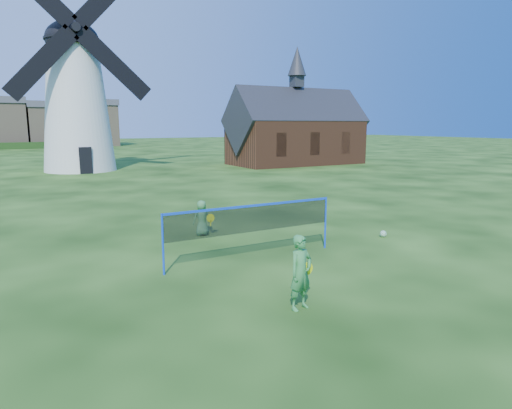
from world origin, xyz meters
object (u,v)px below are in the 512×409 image
object	(u,v)px
chapel	(296,132)
player_girl	(301,273)
play_ball	(383,234)
windmill	(76,97)
player_boy	(202,218)
badminton_net	(252,220)

from	to	relation	value
chapel	player_girl	xyz separation A→B (m)	(-18.83, -27.76, -2.22)
player_girl	play_ball	xyz separation A→B (m)	(5.74, 3.45, -0.65)
windmill	play_ball	world-z (taller)	windmill
chapel	play_ball	xyz separation A→B (m)	(-13.09, -24.31, -2.87)
chapel	player_girl	size ratio (longest dim) A/B	8.19
player_girl	player_boy	bearing A→B (deg)	72.68
badminton_net	play_ball	distance (m)	5.11
badminton_net	chapel	bearing A→B (deg)	53.45
badminton_net	player_boy	size ratio (longest dim) A/B	4.25
badminton_net	player_girl	size ratio (longest dim) A/B	3.30
badminton_net	player_boy	xyz separation A→B (m)	(-0.13, 3.26, -0.55)
chapel	badminton_net	xyz separation A→B (m)	(-18.09, -24.41, -1.84)
badminton_net	player_boy	bearing A→B (deg)	92.22
chapel	player_boy	world-z (taller)	chapel
chapel	player_girl	distance (m)	33.62
chapel	player_boy	size ratio (longest dim) A/B	10.54
chapel	play_ball	size ratio (longest dim) A/B	56.93
player_girl	player_boy	size ratio (longest dim) A/B	1.29
windmill	play_ball	bearing A→B (deg)	-78.83
player_girl	windmill	bearing A→B (deg)	77.42
player_boy	play_ball	xyz separation A→B (m)	(5.13, -3.16, -0.48)
play_ball	player_boy	bearing A→B (deg)	148.35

